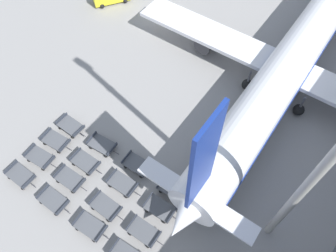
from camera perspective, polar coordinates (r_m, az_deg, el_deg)
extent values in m
plane|color=gray|center=(45.33, -2.09, 18.74)|extent=(500.00, 500.00, 0.00)
cylinder|color=white|center=(37.19, 21.54, 11.74)|extent=(6.02, 40.76, 4.14)
cone|color=white|center=(25.55, 3.88, -14.23)|extent=(4.16, 5.14, 3.93)
cube|color=navy|center=(19.81, 6.19, -6.16)|extent=(0.42, 3.11, 9.00)
cube|color=white|center=(25.22, 4.92, -12.41)|extent=(10.11, 1.98, 0.24)
cube|color=white|center=(36.61, 20.13, 9.34)|extent=(36.04, 5.46, 0.44)
cylinder|color=#333338|center=(39.79, 7.18, 14.78)|extent=(2.25, 3.52, 2.10)
cube|color=navy|center=(37.66, 21.19, 10.97)|extent=(5.91, 36.71, 0.75)
cylinder|color=#56565B|center=(48.51, 26.54, 18.03)|extent=(0.24, 0.24, 2.05)
sphere|color=black|center=(49.07, 26.08, 17.13)|extent=(1.18, 1.18, 1.18)
cylinder|color=#56565B|center=(35.53, 22.30, 3.61)|extent=(0.24, 0.24, 2.05)
sphere|color=black|center=(36.29, 21.79, 2.64)|extent=(1.18, 1.18, 1.18)
cylinder|color=#56565B|center=(36.11, 13.92, 8.10)|extent=(0.24, 0.24, 2.05)
sphere|color=black|center=(36.86, 13.60, 7.05)|extent=(1.18, 1.18, 1.18)
sphere|color=black|center=(47.13, -11.41, 19.79)|extent=(0.60, 0.60, 0.60)
sphere|color=black|center=(47.55, -7.46, 20.80)|extent=(0.60, 0.60, 0.60)
cube|color=#515459|center=(32.83, -24.29, -7.84)|extent=(2.64, 1.67, 0.10)
cube|color=#2D333D|center=(31.98, -23.04, -8.93)|extent=(0.14, 1.56, 0.32)
cube|color=#2D333D|center=(33.37, -25.73, -6.47)|extent=(0.14, 1.56, 0.32)
cube|color=#333338|center=(32.05, -22.40, -9.58)|extent=(0.70, 0.09, 0.06)
sphere|color=black|center=(32.61, -23.93, -9.83)|extent=(0.36, 0.36, 0.36)
sphere|color=black|center=(32.71, -22.25, -8.20)|extent=(0.36, 0.36, 0.36)
sphere|color=black|center=(33.60, -25.84, -8.03)|extent=(0.36, 0.36, 0.36)
sphere|color=black|center=(33.70, -24.20, -6.47)|extent=(0.36, 0.36, 0.36)
cube|color=#515459|center=(30.72, -19.34, -12.10)|extent=(2.64, 1.68, 0.10)
cube|color=#2D333D|center=(29.98, -17.82, -13.35)|extent=(0.15, 1.56, 0.32)
cube|color=#2D333D|center=(31.13, -21.00, -10.60)|extent=(0.15, 1.56, 0.32)
cube|color=#333338|center=(30.12, -17.14, -14.02)|extent=(0.70, 0.09, 0.06)
sphere|color=black|center=(30.60, -18.87, -14.25)|extent=(0.36, 0.36, 0.36)
sphere|color=black|center=(30.72, -17.12, -12.46)|extent=(0.36, 0.36, 0.36)
sphere|color=black|center=(31.42, -21.13, -12.25)|extent=(0.36, 0.36, 0.36)
sphere|color=black|center=(31.53, -19.41, -10.52)|extent=(0.36, 0.36, 0.36)
cube|color=#515459|center=(29.08, -13.38, -16.60)|extent=(2.72, 1.82, 0.10)
cube|color=#2D333D|center=(28.49, -11.46, -17.87)|extent=(0.24, 1.56, 0.32)
cube|color=#2D333D|center=(29.33, -15.38, -15.11)|extent=(0.24, 1.56, 0.32)
cube|color=#333338|center=(28.69, -10.71, -18.48)|extent=(0.70, 0.13, 0.06)
sphere|color=black|center=(29.07, -12.66, -18.82)|extent=(0.36, 0.36, 0.36)
sphere|color=black|center=(29.23, -10.98, -16.78)|extent=(0.36, 0.36, 0.36)
sphere|color=black|center=(29.67, -15.45, -16.82)|extent=(0.36, 0.36, 0.36)
sphere|color=black|center=(29.82, -13.78, -14.86)|extent=(0.36, 0.36, 0.36)
cube|color=#2D333D|center=(28.06, -9.48, -19.97)|extent=(0.24, 1.56, 0.32)
sphere|color=black|center=(28.62, -7.89, -19.57)|extent=(0.36, 0.36, 0.36)
cube|color=#515459|center=(33.07, -21.41, -5.07)|extent=(2.74, 1.86, 0.10)
cube|color=#2D333D|center=(32.25, -19.97, -5.95)|extent=(0.27, 1.56, 0.32)
cube|color=#2D333D|center=(33.59, -23.00, -3.88)|extent=(0.27, 1.56, 0.32)
cube|color=#333338|center=(32.33, -19.31, -6.56)|extent=(0.70, 0.14, 0.06)
sphere|color=black|center=(32.79, -20.87, -6.99)|extent=(0.36, 0.36, 0.36)
sphere|color=black|center=(33.04, -19.37, -5.28)|extent=(0.36, 0.36, 0.36)
sphere|color=black|center=(33.75, -23.02, -5.47)|extent=(0.36, 0.36, 0.36)
sphere|color=black|center=(34.00, -21.54, -3.82)|extent=(0.36, 0.36, 0.36)
cube|color=#515459|center=(31.12, -16.71, -8.81)|extent=(2.68, 1.74, 0.10)
cube|color=#2D333D|center=(30.39, -15.12, -9.91)|extent=(0.19, 1.56, 0.32)
cube|color=#2D333D|center=(31.53, -18.42, -7.42)|extent=(0.19, 1.56, 0.32)
cube|color=#333338|center=(30.52, -14.44, -10.56)|extent=(0.70, 0.11, 0.06)
sphere|color=black|center=(30.94, -16.17, -10.90)|extent=(0.36, 0.36, 0.36)
sphere|color=black|center=(31.17, -14.54, -9.10)|extent=(0.36, 0.36, 0.36)
sphere|color=black|center=(31.76, -18.52, -9.08)|extent=(0.36, 0.36, 0.36)
sphere|color=black|center=(31.98, -16.91, -7.35)|extent=(0.36, 0.36, 0.36)
cube|color=#515459|center=(29.37, -10.78, -13.59)|extent=(2.62, 1.63, 0.10)
cube|color=#2D333D|center=(28.77, -8.96, -14.90)|extent=(0.12, 1.56, 0.32)
cube|color=#2D333D|center=(29.63, -12.65, -12.02)|extent=(0.12, 1.56, 0.32)
cube|color=#333338|center=(28.96, -8.28, -15.56)|extent=(0.70, 0.08, 0.06)
sphere|color=black|center=(29.32, -10.21, -15.82)|extent=(0.36, 0.36, 0.36)
sphere|color=black|center=(29.53, -8.46, -13.91)|extent=(0.36, 0.36, 0.36)
sphere|color=black|center=(29.93, -12.83, -13.73)|extent=(0.36, 0.36, 0.36)
sphere|color=black|center=(30.14, -11.09, -11.89)|extent=(0.36, 0.36, 0.36)
cube|color=#515459|center=(28.31, -4.25, -17.84)|extent=(2.68, 1.74, 0.10)
cube|color=#2D333D|center=(27.87, -2.09, -19.13)|extent=(0.19, 1.56, 0.32)
cube|color=#2D333D|center=(28.39, -6.39, -16.31)|extent=(0.19, 1.56, 0.32)
cube|color=#333338|center=(28.13, -1.37, -19.73)|extent=(0.70, 0.11, 0.06)
sphere|color=black|center=(28.38, -3.48, -20.10)|extent=(0.36, 0.36, 0.36)
sphere|color=black|center=(28.62, -1.85, -17.97)|extent=(0.36, 0.36, 0.36)
sphere|color=black|center=(28.75, -6.54, -18.07)|extent=(0.36, 0.36, 0.36)
sphere|color=black|center=(28.99, -4.89, -16.01)|extent=(0.36, 0.36, 0.36)
cube|color=#515459|center=(33.53, -18.96, -2.40)|extent=(2.73, 1.84, 0.10)
cube|color=#2D333D|center=(32.71, -17.50, -3.21)|extent=(0.25, 1.56, 0.32)
cube|color=#2D333D|center=(34.04, -20.56, -1.26)|extent=(0.25, 1.56, 0.32)
cube|color=#333338|center=(32.79, -16.86, -3.82)|extent=(0.70, 0.14, 0.06)
sphere|color=black|center=(33.20, -18.42, -4.27)|extent=(0.36, 0.36, 0.36)
sphere|color=black|center=(33.53, -16.96, -2.61)|extent=(0.36, 0.36, 0.36)
sphere|color=black|center=(34.16, -20.59, -2.84)|extent=(0.36, 0.36, 0.36)
sphere|color=black|center=(34.47, -19.15, -1.24)|extent=(0.36, 0.36, 0.36)
cube|color=#515459|center=(31.53, -14.18, -6.07)|extent=(2.65, 1.68, 0.10)
cube|color=#2D333D|center=(30.80, -12.59, -7.12)|extent=(0.15, 1.56, 0.32)
cube|color=#2D333D|center=(31.94, -15.86, -4.71)|extent=(0.15, 1.56, 0.32)
cube|color=#333338|center=(30.93, -11.94, -7.78)|extent=(0.70, 0.09, 0.06)
sphere|color=black|center=(31.32, -13.67, -8.13)|extent=(0.36, 0.36, 0.36)
sphere|color=black|center=(31.61, -12.06, -6.39)|extent=(0.36, 0.36, 0.36)
sphere|color=black|center=(32.13, -16.00, -6.36)|extent=(0.36, 0.36, 0.36)
sphere|color=black|center=(32.42, -14.40, -4.70)|extent=(0.36, 0.36, 0.36)
cube|color=#515459|center=(29.93, -7.90, -9.88)|extent=(2.67, 1.73, 0.10)
cube|color=#2D333D|center=(29.35, -6.02, -11.00)|extent=(0.18, 1.56, 0.32)
cube|color=#2D333D|center=(30.19, -9.81, -8.45)|extent=(0.18, 1.56, 0.32)
cube|color=#333338|center=(29.54, -5.35, -11.65)|extent=(0.70, 0.11, 0.06)
sphere|color=black|center=(29.83, -7.24, -12.03)|extent=(0.36, 0.36, 0.36)
sphere|color=black|center=(30.16, -5.67, -10.12)|extent=(0.36, 0.36, 0.36)
sphere|color=black|center=(30.42, -9.95, -10.18)|extent=(0.36, 0.36, 0.36)
sphere|color=black|center=(30.75, -8.37, -8.34)|extent=(0.36, 0.36, 0.36)
cube|color=#515459|center=(28.84, -1.42, -14.08)|extent=(2.70, 1.79, 0.10)
cube|color=#2D333D|center=(28.42, 0.74, -15.22)|extent=(0.22, 1.56, 0.32)
cube|color=#2D333D|center=(28.92, -3.55, -12.66)|extent=(0.22, 1.56, 0.32)
cube|color=#333338|center=(28.67, 1.42, -15.83)|extent=(0.70, 0.12, 0.06)
sphere|color=black|center=(28.86, -0.61, -16.29)|extent=(0.36, 0.36, 0.36)
sphere|color=black|center=(29.21, 0.85, -14.19)|extent=(0.36, 0.36, 0.36)
sphere|color=black|center=(29.21, -3.67, -14.43)|extent=(0.36, 0.36, 0.36)
sphere|color=black|center=(29.56, -2.17, -12.40)|extent=(0.36, 0.36, 0.36)
cube|color=#515459|center=(34.04, -16.60, 0.05)|extent=(2.61, 1.62, 0.10)
cube|color=#2D333D|center=(33.21, -15.23, -0.82)|extent=(0.11, 1.56, 0.32)
cube|color=#2D333D|center=(34.58, -18.08, 1.27)|extent=(0.11, 1.56, 0.32)
cube|color=#333338|center=(33.28, -14.65, -1.47)|extent=(0.70, 0.07, 0.06)
sphere|color=black|center=(33.70, -16.20, -1.82)|extent=(0.36, 0.36, 0.36)
sphere|color=black|center=(34.04, -14.65, -0.30)|extent=(0.36, 0.36, 0.36)
sphere|color=black|center=(34.68, -18.23, -0.28)|extent=(0.36, 0.36, 0.36)
sphere|color=black|center=(35.01, -16.69, 1.17)|extent=(0.36, 0.36, 0.36)
cube|color=#515459|center=(32.12, -11.41, -3.16)|extent=(2.74, 1.86, 0.10)
cube|color=#2D333D|center=(31.43, -9.69, -4.00)|extent=(0.27, 1.56, 0.32)
cube|color=#2D333D|center=(32.49, -13.20, -1.97)|extent=(0.27, 1.56, 0.32)
cube|color=#333338|center=(31.56, -9.04, -4.62)|extent=(0.70, 0.14, 0.06)
sphere|color=black|center=(31.86, -10.74, -5.11)|extent=(0.36, 0.36, 0.36)
sphere|color=black|center=(32.28, -9.34, -3.35)|extent=(0.36, 0.36, 0.36)
sphere|color=black|center=(32.62, -13.25, -3.63)|extent=(0.36, 0.36, 0.36)
sphere|color=black|center=(33.04, -11.84, -1.93)|extent=(0.36, 0.36, 0.36)
cube|color=#515459|center=(30.61, -5.37, -6.63)|extent=(2.69, 1.76, 0.10)
cube|color=#2D333D|center=(30.04, -3.48, -7.64)|extent=(0.20, 1.56, 0.32)
cube|color=#2D333D|center=(30.85, -7.27, -5.30)|extent=(0.20, 1.56, 0.32)
cube|color=#333338|center=(30.22, -2.83, -8.28)|extent=(0.70, 0.11, 0.06)
sphere|color=black|center=(30.45, -4.69, -8.72)|extent=(0.36, 0.36, 0.36)
sphere|color=black|center=(30.88, -3.23, -6.87)|extent=(0.36, 0.36, 0.36)
sphere|color=black|center=(31.03, -7.39, -7.01)|extent=(0.36, 0.36, 0.36)
sphere|color=black|center=(31.45, -5.93, -5.22)|extent=(0.36, 0.36, 0.36)
cube|color=#515459|center=(29.48, 0.92, -10.80)|extent=(2.74, 1.86, 0.10)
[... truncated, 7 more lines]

